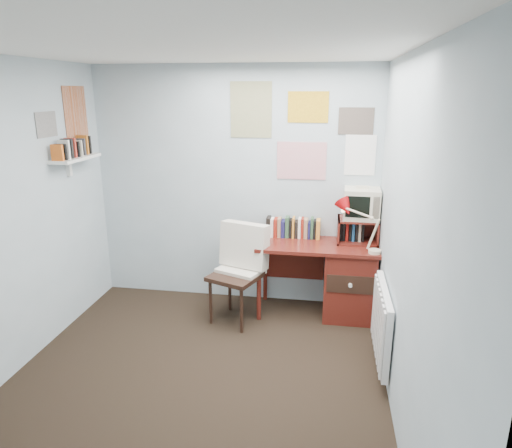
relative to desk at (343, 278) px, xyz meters
The scene contains 14 objects.
ground 1.93m from the desk, 128.37° to the right, with size 3.50×3.50×0.00m, color black.
back_wall 1.47m from the desk, 167.00° to the left, with size 3.00×0.02×2.50m, color #AFBFC8.
right_wall 1.74m from the desk, 77.48° to the right, with size 0.02×3.50×2.50m, color #AFBFC8.
ceiling 2.82m from the desk, 128.37° to the right, with size 3.00×3.50×0.02m, color white.
desk is the anchor object (origin of this frame).
desk_chair 1.10m from the desk, 163.95° to the right, with size 0.49×0.47×0.96m, color black.
desk_lamp 0.66m from the desk, 35.68° to the right, with size 0.31×0.26×0.44m, color #B90C10.
tv_riser 0.51m from the desk, 42.96° to the left, with size 0.40×0.30×0.25m, color #5E1D15.
crt_tv 0.79m from the desk, 42.20° to the left, with size 0.35×0.32×0.33m, color beige.
book_row 0.71m from the desk, 160.58° to the left, with size 0.60×0.14×0.22m, color #5E1D15.
radiator 0.97m from the desk, 72.76° to the right, with size 0.09×0.80×0.60m, color white.
wall_shelf 2.87m from the desk, behind, with size 0.20×0.62×0.24m, color white.
posters_back 1.54m from the desk, 150.72° to the left, with size 1.20×0.01×0.90m, color white.
posters_left 3.13m from the desk, behind, with size 0.01×0.70×0.60m, color white.
Camera 1 is at (0.97, -2.90, 2.24)m, focal length 32.00 mm.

